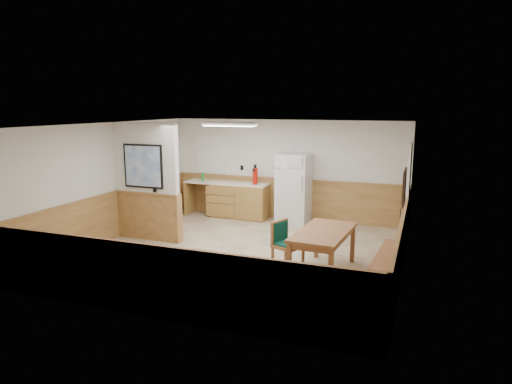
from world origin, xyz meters
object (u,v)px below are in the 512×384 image
at_px(refrigerator, 294,189).
at_px(soap_bottle, 203,177).
at_px(fire_extinguisher, 255,176).
at_px(dining_bench, 389,260).
at_px(dining_chair, 284,241).
at_px(dining_table, 323,236).

xyz_separation_m(refrigerator, soap_bottle, (-2.47, 0.01, 0.16)).
bearing_deg(fire_extinguisher, dining_bench, -58.27).
distance_m(dining_chair, soap_bottle, 4.47).
bearing_deg(dining_table, soap_bottle, 145.42).
xyz_separation_m(dining_table, dining_chair, (-0.71, 0.02, -0.16)).
relative_size(dining_table, dining_chair, 1.96).
distance_m(dining_bench, soap_bottle, 5.88).
bearing_deg(fire_extinguisher, dining_table, -69.35).
distance_m(fire_extinguisher, soap_bottle, 1.47).
xyz_separation_m(dining_bench, dining_chair, (-1.79, -0.04, 0.15)).
height_order(dining_table, fire_extinguisher, fire_extinguisher).
bearing_deg(fire_extinguisher, soap_bottle, 162.91).
distance_m(refrigerator, soap_bottle, 2.48).
distance_m(refrigerator, dining_bench, 3.98).
relative_size(dining_chair, soap_bottle, 3.90).
bearing_deg(dining_bench, refrigerator, 133.55).
distance_m(dining_table, soap_bottle, 5.00).
distance_m(dining_table, fire_extinguisher, 3.97).
bearing_deg(dining_table, fire_extinguisher, 131.93).
relative_size(refrigerator, soap_bottle, 7.83).
xyz_separation_m(fire_extinguisher, soap_bottle, (-1.47, 0.00, -0.11)).
relative_size(dining_bench, dining_chair, 2.09).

